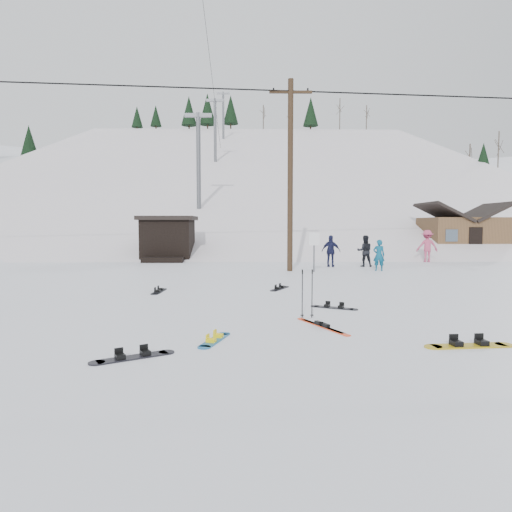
{
  "coord_description": "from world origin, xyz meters",
  "views": [
    {
      "loc": [
        -0.05,
        -7.71,
        2.24
      ],
      "look_at": [
        0.19,
        4.32,
        1.4
      ],
      "focal_mm": 32.0,
      "sensor_mm": 36.0,
      "label": 1
    }
  ],
  "objects_px": {
    "utility_pole": "(290,172)",
    "hero_skis": "(322,326)",
    "cabin": "(461,235)",
    "hero_snowboard": "(215,340)"
  },
  "relations": [
    {
      "from": "utility_pole",
      "to": "hero_skis",
      "type": "bearing_deg",
      "value": -91.98
    },
    {
      "from": "cabin",
      "to": "hero_snowboard",
      "type": "distance_m",
      "value": 27.92
    },
    {
      "from": "utility_pole",
      "to": "hero_snowboard",
      "type": "xyz_separation_m",
      "value": [
        -2.67,
        -13.06,
        -4.66
      ]
    },
    {
      "from": "cabin",
      "to": "hero_snowboard",
      "type": "height_order",
      "value": "cabin"
    },
    {
      "from": "utility_pole",
      "to": "cabin",
      "type": "relative_size",
      "value": 1.67
    },
    {
      "from": "hero_snowboard",
      "to": "hero_skis",
      "type": "distance_m",
      "value": 2.53
    },
    {
      "from": "utility_pole",
      "to": "hero_snowboard",
      "type": "height_order",
      "value": "utility_pole"
    },
    {
      "from": "utility_pole",
      "to": "hero_snowboard",
      "type": "distance_m",
      "value": 14.12
    },
    {
      "from": "cabin",
      "to": "hero_skis",
      "type": "distance_m",
      "value": 25.74
    },
    {
      "from": "cabin",
      "to": "hero_snowboard",
      "type": "bearing_deg",
      "value": -124.2
    }
  ]
}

